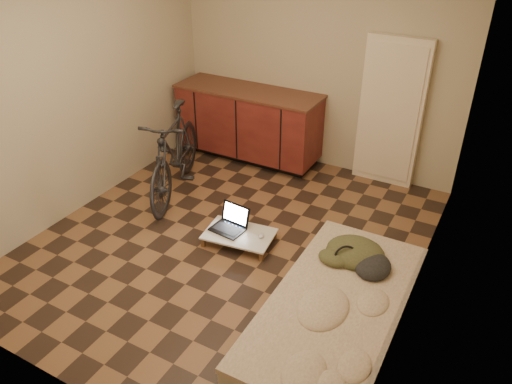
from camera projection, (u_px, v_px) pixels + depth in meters
The scene contains 10 objects.
room_shell at pixel (226, 118), 4.29m from camera, with size 3.50×4.00×2.60m.
cabinets at pixel (249, 123), 6.31m from camera, with size 1.84×0.62×0.91m.
appliance_panel at pixel (391, 113), 5.58m from camera, with size 0.70×0.10×1.70m, color beige.
bicycle at pixel (174, 149), 5.48m from camera, with size 0.50×1.70×1.10m, color black.
futon at pixel (336, 308), 4.00m from camera, with size 1.00×2.06×0.18m.
clothing_pile at pixel (360, 250), 4.34m from camera, with size 0.56×0.46×0.22m, color #3D3F25, non-canonical shape.
headphones at pixel (346, 256), 4.33m from camera, with size 0.23×0.21×0.15m, color black, non-canonical shape.
lap_desk at pixel (239, 234), 4.87m from camera, with size 0.71×0.51×0.11m.
laptop at pixel (230, 224), 4.92m from camera, with size 0.35×0.32×0.22m.
mouse at pixel (261, 236), 4.80m from camera, with size 0.05×0.09×0.03m, color silver.
Camera 1 is at (2.17, -3.38, 2.94)m, focal length 35.00 mm.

